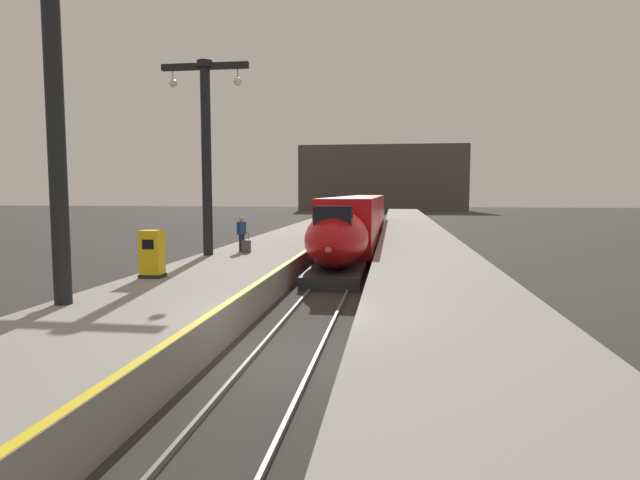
% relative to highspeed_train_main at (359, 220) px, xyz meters
% --- Properties ---
extents(ground_plane, '(260.00, 260.00, 0.00)m').
position_rel_highspeed_train_main_xyz_m(ground_plane, '(0.00, -26.60, -1.93)').
color(ground_plane, '#33302D').
extents(platform_left, '(4.80, 110.00, 1.05)m').
position_rel_highspeed_train_main_xyz_m(platform_left, '(-4.05, -1.85, -1.40)').
color(platform_left, gray).
rests_on(platform_left, ground).
extents(platform_right, '(4.80, 110.00, 1.05)m').
position_rel_highspeed_train_main_xyz_m(platform_right, '(4.05, -1.85, -1.40)').
color(platform_right, gray).
rests_on(platform_right, ground).
extents(platform_left_safety_stripe, '(0.20, 107.80, 0.01)m').
position_rel_highspeed_train_main_xyz_m(platform_left_safety_stripe, '(-1.77, -1.85, -0.87)').
color(platform_left_safety_stripe, yellow).
rests_on(platform_left_safety_stripe, platform_left).
extents(rail_main_left, '(0.08, 110.00, 0.12)m').
position_rel_highspeed_train_main_xyz_m(rail_main_left, '(-0.75, 0.90, -1.87)').
color(rail_main_left, slate).
rests_on(rail_main_left, ground).
extents(rail_main_right, '(0.08, 110.00, 0.12)m').
position_rel_highspeed_train_main_xyz_m(rail_main_right, '(0.75, 0.90, -1.87)').
color(rail_main_right, slate).
rests_on(rail_main_right, ground).
extents(highspeed_train_main, '(2.92, 38.03, 3.60)m').
position_rel_highspeed_train_main_xyz_m(highspeed_train_main, '(0.00, 0.00, 0.00)').
color(highspeed_train_main, '#B20F14').
rests_on(highspeed_train_main, ground).
extents(station_column_near, '(4.00, 0.68, 10.11)m').
position_rel_highspeed_train_main_xyz_m(station_column_near, '(-5.90, -26.40, 5.14)').
color(station_column_near, black).
rests_on(station_column_near, platform_left).
extents(station_column_mid, '(4.00, 0.68, 8.70)m').
position_rel_highspeed_train_main_xyz_m(station_column_mid, '(-5.90, -15.60, 4.39)').
color(station_column_mid, black).
rests_on(station_column_mid, platform_left).
extents(passenger_near_edge, '(0.40, 0.48, 1.69)m').
position_rel_highspeed_train_main_xyz_m(passenger_near_edge, '(-4.78, -14.01, 0.11)').
color(passenger_near_edge, '#23232D').
rests_on(passenger_near_edge, platform_left).
extents(rolling_suitcase, '(0.40, 0.22, 0.98)m').
position_rel_highspeed_train_main_xyz_m(rolling_suitcase, '(-4.43, -14.41, -0.57)').
color(rolling_suitcase, '#4C4C51').
rests_on(rolling_suitcase, platform_left).
extents(ticket_machine_yellow, '(0.76, 0.62, 1.60)m').
position_rel_highspeed_train_main_xyz_m(ticket_machine_yellow, '(-5.55, -22.02, -0.14)').
color(ticket_machine_yellow, yellow).
rests_on(ticket_machine_yellow, platform_left).
extents(terminus_back_wall, '(36.00, 2.00, 14.00)m').
position_rel_highspeed_train_main_xyz_m(terminus_back_wall, '(0.00, 75.40, 5.07)').
color(terminus_back_wall, '#4C4742').
rests_on(terminus_back_wall, ground).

